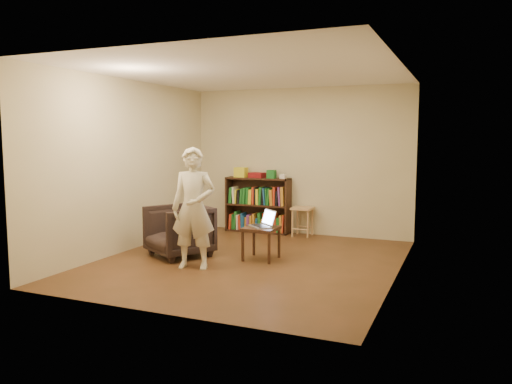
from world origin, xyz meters
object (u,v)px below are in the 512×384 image
at_px(person, 194,208).
at_px(laptop, 263,223).
at_px(armchair, 179,231).
at_px(side_table, 261,233).
at_px(bookshelf, 258,208).
at_px(stool, 303,213).

bearing_deg(person, laptop, 37.61).
relative_size(armchair, side_table, 1.76).
height_order(bookshelf, person, person).
height_order(bookshelf, stool, bookshelf).
bearing_deg(laptop, side_table, -69.99).
relative_size(stool, person, 0.32).
relative_size(bookshelf, laptop, 2.67).
bearing_deg(bookshelf, person, -85.70).
xyz_separation_m(armchair, laptop, (1.20, 0.31, 0.15)).
bearing_deg(stool, person, -104.20).
height_order(bookshelf, side_table, bookshelf).
bearing_deg(stool, armchair, -119.60).
bearing_deg(stool, bookshelf, 175.79).
bearing_deg(laptop, stool, 130.60).
bearing_deg(armchair, person, -12.98).
xyz_separation_m(laptop, person, (-0.66, -0.81, 0.28)).
bearing_deg(person, armchair, 123.49).
bearing_deg(armchair, bookshelf, 111.33).
relative_size(stool, side_table, 1.10).
bearing_deg(bookshelf, armchair, -98.79).
distance_m(stool, laptop, 1.83).
bearing_deg(laptop, person, -88.13).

